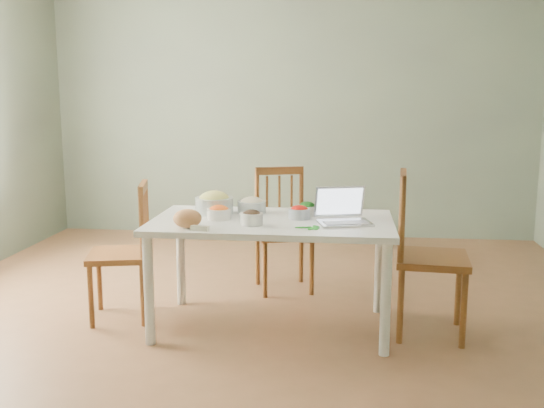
# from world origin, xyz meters

# --- Properties ---
(floor) EXTENTS (5.00, 5.00, 0.00)m
(floor) POSITION_xyz_m (0.00, 0.00, 0.00)
(floor) COLOR brown
(floor) RESTS_ON ground
(wall_back) EXTENTS (5.00, 0.00, 2.70)m
(wall_back) POSITION_xyz_m (0.00, 2.50, 1.35)
(wall_back) COLOR slate
(wall_back) RESTS_ON ground
(wall_front) EXTENTS (5.00, 0.00, 2.70)m
(wall_front) POSITION_xyz_m (0.00, -2.50, 1.35)
(wall_front) COLOR slate
(wall_front) RESTS_ON ground
(dining_table) EXTENTS (1.51, 0.85, 0.71)m
(dining_table) POSITION_xyz_m (0.12, -0.18, 0.35)
(dining_table) COLOR white
(dining_table) RESTS_ON floor
(chair_far) EXTENTS (0.51, 0.50, 0.93)m
(chair_far) POSITION_xyz_m (0.11, 0.61, 0.46)
(chair_far) COLOR #5E2A13
(chair_far) RESTS_ON floor
(chair_left) EXTENTS (0.47, 0.48, 0.91)m
(chair_left) POSITION_xyz_m (-0.91, -0.13, 0.46)
(chair_left) COLOR #5E2A13
(chair_left) RESTS_ON floor
(chair_right) EXTENTS (0.47, 0.49, 1.02)m
(chair_right) POSITION_xyz_m (1.11, -0.17, 0.51)
(chair_right) COLOR #5E2A13
(chair_right) RESTS_ON floor
(bread_boule) EXTENTS (0.21, 0.21, 0.11)m
(bread_boule) POSITION_xyz_m (-0.35, -0.46, 0.76)
(bread_boule) COLOR tan
(bread_boule) RESTS_ON dining_table
(butter_stick) EXTENTS (0.11, 0.05, 0.03)m
(butter_stick) POSITION_xyz_m (-0.26, -0.54, 0.72)
(butter_stick) COLOR #EEE4C8
(butter_stick) RESTS_ON dining_table
(bowl_squash) EXTENTS (0.26, 0.26, 0.14)m
(bowl_squash) POSITION_xyz_m (-0.29, -0.02, 0.78)
(bowl_squash) COLOR #EBDE68
(bowl_squash) RESTS_ON dining_table
(bowl_carrot) EXTENTS (0.16, 0.16, 0.09)m
(bowl_carrot) POSITION_xyz_m (-0.22, -0.20, 0.75)
(bowl_carrot) COLOR #F15626
(bowl_carrot) RESTS_ON dining_table
(bowl_onion) EXTENTS (0.20, 0.20, 0.10)m
(bowl_onion) POSITION_xyz_m (-0.05, 0.04, 0.76)
(bowl_onion) COLOR beige
(bowl_onion) RESTS_ON dining_table
(bowl_mushroom) EXTENTS (0.15, 0.15, 0.09)m
(bowl_mushroom) POSITION_xyz_m (0.01, -0.34, 0.75)
(bowl_mushroom) COLOR black
(bowl_mushroom) RESTS_ON dining_table
(bowl_redpep) EXTENTS (0.18, 0.18, 0.08)m
(bowl_redpep) POSITION_xyz_m (0.28, -0.12, 0.75)
(bowl_redpep) COLOR #C61600
(bowl_redpep) RESTS_ON dining_table
(bowl_broccoli) EXTENTS (0.17, 0.17, 0.09)m
(bowl_broccoli) POSITION_xyz_m (0.33, -0.01, 0.75)
(bowl_broccoli) COLOR #0B3F0A
(bowl_broccoli) RESTS_ON dining_table
(flatbread) EXTENTS (0.18, 0.18, 0.02)m
(flatbread) POSITION_xyz_m (0.44, 0.15, 0.72)
(flatbread) COLOR beige
(flatbread) RESTS_ON dining_table
(basil_bunch) EXTENTS (0.17, 0.17, 0.02)m
(basil_bunch) POSITION_xyz_m (0.35, -0.40, 0.72)
(basil_bunch) COLOR #126410
(basil_bunch) RESTS_ON dining_table
(laptop) EXTENTS (0.38, 0.35, 0.21)m
(laptop) POSITION_xyz_m (0.57, -0.25, 0.81)
(laptop) COLOR #BCBCC0
(laptop) RESTS_ON dining_table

